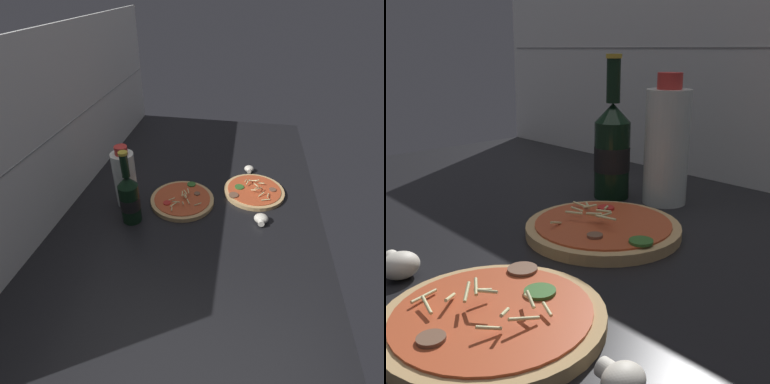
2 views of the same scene
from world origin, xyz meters
TOP-DOWN VIEW (x-y plane):
  - counter_slab at (0.00, 0.00)cm, footprint 160.00×90.00cm
  - tile_backsplash at (0.00, 45.50)cm, footprint 160.00×1.13cm
  - pizza_near at (9.13, -21.29)cm, footprint 23.19×23.19cm
  - pizza_far at (-1.34, 5.05)cm, footprint 23.61×23.61cm
  - beer_bottle at (-14.15, 20.16)cm, footprint 6.76×6.76cm
  - oil_bottle at (-5.14, 24.77)cm, footprint 7.95×7.95cm
  - mushroom_left at (24.70, -19.08)cm, footprint 4.26×4.05cm
  - mushroom_right at (-8.16, -23.79)cm, footprint 5.08×4.84cm

SIDE VIEW (x-z plane):
  - counter_slab at x=0.00cm, z-range 0.00..2.50cm
  - pizza_near at x=9.13cm, z-range 1.17..5.64cm
  - pizza_far at x=-1.34cm, z-range 1.34..5.59cm
  - mushroom_left at x=24.70cm, z-range 2.50..5.34cm
  - mushroom_right at x=-8.16cm, z-range 2.50..5.89cm
  - beer_bottle at x=-14.15cm, z-range -1.38..25.07cm
  - oil_bottle at x=-5.14cm, z-range 1.56..24.94cm
  - tile_backsplash at x=0.00cm, z-range 0.00..60.00cm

